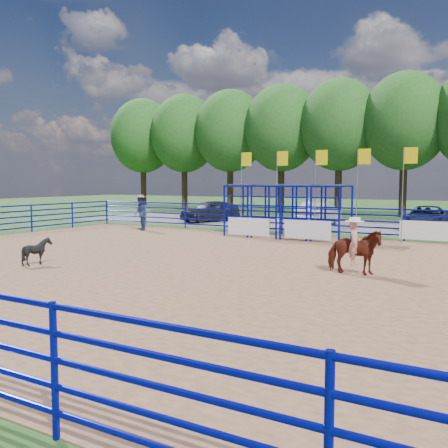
{
  "coord_description": "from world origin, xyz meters",
  "views": [
    {
      "loc": [
        7.12,
        -13.55,
        2.77
      ],
      "look_at": [
        -1.25,
        1.0,
        1.3
      ],
      "focal_mm": 40.0,
      "sensor_mm": 36.0,
      "label": 1
    }
  ],
  "objects": [
    {
      "name": "car_b",
      "position": [
        -3.03,
        15.81,
        0.74
      ],
      "size": [
        1.55,
        4.44,
        1.46
      ],
      "primitive_type": "imported",
      "rotation": [
        0.0,
        0.0,
        3.14
      ],
      "color": "gray",
      "rests_on": "gravel_strip"
    },
    {
      "name": "ground",
      "position": [
        0.0,
        0.0,
        0.0
      ],
      "size": [
        120.0,
        120.0,
        0.0
      ],
      "primitive_type": "plane",
      "color": "#335B24",
      "rests_on": "ground"
    },
    {
      "name": "treeline",
      "position": [
        0.0,
        26.0,
        7.53
      ],
      "size": [
        56.4,
        6.4,
        11.24
      ],
      "color": "#3F2B19",
      "rests_on": "ground"
    },
    {
      "name": "arena_dirt",
      "position": [
        0.0,
        0.0,
        0.01
      ],
      "size": [
        30.0,
        20.0,
        0.02
      ],
      "primitive_type": "cube",
      "color": "#9B6C4D",
      "rests_on": "ground"
    },
    {
      "name": "perimeter_fence",
      "position": [
        0.0,
        0.0,
        0.75
      ],
      "size": [
        30.1,
        20.1,
        1.5
      ],
      "color": "#070BA0",
      "rests_on": "ground"
    },
    {
      "name": "gravel_strip",
      "position": [
        0.0,
        17.0,
        0.01
      ],
      "size": [
        40.0,
        10.0,
        0.01
      ],
      "primitive_type": "cube",
      "color": "slate",
      "rests_on": "ground"
    },
    {
      "name": "horse_and_rider",
      "position": [
        3.21,
        0.87,
        0.82
      ],
      "size": [
        1.66,
        0.9,
        2.33
      ],
      "color": "maroon",
      "rests_on": "arena_dirt"
    },
    {
      "name": "car_c",
      "position": [
        3.06,
        16.46,
        0.67
      ],
      "size": [
        2.4,
        4.85,
        1.32
      ],
      "primitive_type": "imported",
      "rotation": [
        0.0,
        0.0,
        0.04
      ],
      "color": "#151936",
      "rests_on": "gravel_strip"
    },
    {
      "name": "spectator_cowboy",
      "position": [
        -10.5,
        7.87,
        0.99
      ],
      "size": [
        1.16,
        1.12,
        1.93
      ],
      "color": "navy",
      "rests_on": "arena_dirt"
    },
    {
      "name": "chute_assembly",
      "position": [
        -1.9,
        8.84,
        1.26
      ],
      "size": [
        19.32,
        2.41,
        4.2
      ],
      "color": "#070BA0",
      "rests_on": "ground"
    },
    {
      "name": "car_a",
      "position": [
        -10.48,
        15.13,
        0.74
      ],
      "size": [
        3.04,
        4.6,
        1.46
      ],
      "primitive_type": "imported",
      "rotation": [
        0.0,
        0.0,
        -0.34
      ],
      "color": "black",
      "rests_on": "gravel_strip"
    },
    {
      "name": "calf",
      "position": [
        -6.19,
        -2.64,
        0.47
      ],
      "size": [
        1.08,
        1.05,
        0.9
      ],
      "primitive_type": "imported",
      "rotation": [
        0.0,
        0.0,
        2.14
      ],
      "color": "black",
      "rests_on": "arena_dirt"
    }
  ]
}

